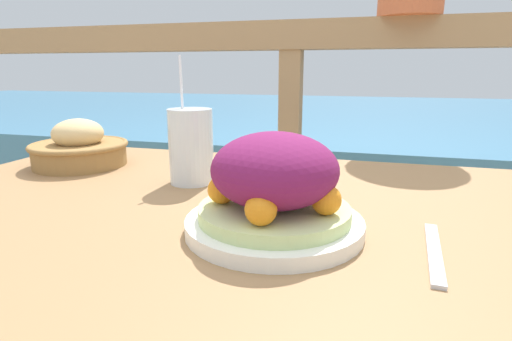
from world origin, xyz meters
The scene contains 7 objects.
patio_table centered at (0.00, 0.00, 0.63)m, with size 1.18×0.89×0.72m.
railing_fence centered at (0.00, 0.78, 0.82)m, with size 2.80×0.08×1.10m.
sea_backdrop centered at (0.00, 3.28, 0.29)m, with size 12.00×4.00×0.58m.
salad_plate centered at (0.14, -0.05, 0.78)m, with size 0.25×0.25×0.14m.
drink_glass centered at (-0.08, 0.15, 0.80)m, with size 0.09×0.09×0.25m.
bread_basket centered at (-0.40, 0.22, 0.77)m, with size 0.22×0.22×0.11m.
knife centered at (0.34, -0.06, 0.73)m, with size 0.03×0.18×0.00m.
Camera 1 is at (0.25, -0.56, 0.94)m, focal length 28.00 mm.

